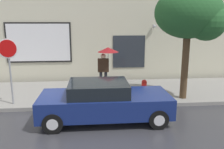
% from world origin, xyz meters
% --- Properties ---
extents(ground_plane, '(60.00, 60.00, 0.00)m').
position_xyz_m(ground_plane, '(0.00, 0.00, 0.00)').
color(ground_plane, '#333338').
extents(sidewalk, '(20.00, 4.00, 0.15)m').
position_xyz_m(sidewalk, '(0.00, 3.00, 0.07)').
color(sidewalk, gray).
rests_on(sidewalk, ground).
extents(building_facade, '(20.00, 0.67, 7.00)m').
position_xyz_m(building_facade, '(-0.02, 5.50, 3.48)').
color(building_facade, beige).
rests_on(building_facade, ground).
extents(parked_car, '(4.40, 1.89, 1.37)m').
position_xyz_m(parked_car, '(0.46, -0.04, 0.69)').
color(parked_car, navy).
rests_on(parked_car, ground).
extents(fire_hydrant, '(0.30, 0.44, 0.76)m').
position_xyz_m(fire_hydrant, '(2.33, 1.96, 0.52)').
color(fire_hydrant, red).
rests_on(fire_hydrant, sidewalk).
extents(pedestrian_with_umbrella, '(0.98, 0.98, 2.04)m').
position_xyz_m(pedestrian_with_umbrella, '(0.77, 3.16, 1.75)').
color(pedestrian_with_umbrella, black).
rests_on(pedestrian_with_umbrella, sidewalk).
extents(street_tree, '(2.72, 2.31, 4.56)m').
position_xyz_m(street_tree, '(4.08, 1.57, 3.59)').
color(street_tree, '#4C3823').
rests_on(street_tree, sidewalk).
extents(stop_sign, '(0.76, 0.10, 2.59)m').
position_xyz_m(stop_sign, '(-3.06, 1.47, 1.98)').
color(stop_sign, gray).
rests_on(stop_sign, sidewalk).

